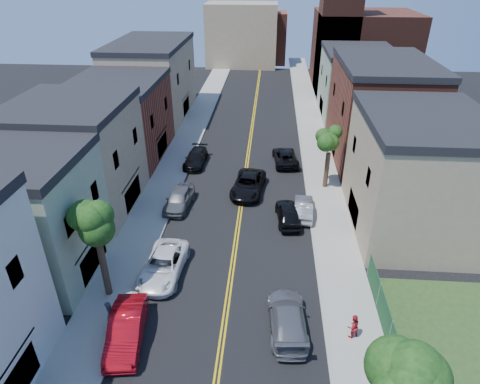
% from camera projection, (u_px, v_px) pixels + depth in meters
% --- Properties ---
extents(sidewalk_left, '(3.20, 100.00, 0.15)m').
position_uv_depth(sidewalk_left, '(184.00, 142.00, 50.03)').
color(sidewalk_left, gray).
rests_on(sidewalk_left, ground).
extents(sidewalk_right, '(3.20, 100.00, 0.15)m').
position_uv_depth(sidewalk_right, '(316.00, 146.00, 49.00)').
color(sidewalk_right, gray).
rests_on(sidewalk_right, ground).
extents(curb_left, '(0.30, 100.00, 0.15)m').
position_uv_depth(curb_left, '(199.00, 143.00, 49.92)').
color(curb_left, gray).
rests_on(curb_left, ground).
extents(curb_right, '(0.30, 100.00, 0.15)m').
position_uv_depth(curb_right, '(301.00, 146.00, 49.11)').
color(curb_right, gray).
rests_on(curb_right, ground).
extents(bldg_left_palegrn, '(9.00, 8.00, 8.50)m').
position_uv_depth(bldg_left_palegrn, '(21.00, 221.00, 27.55)').
color(bldg_left_palegrn, gray).
rests_on(bldg_left_palegrn, ground).
extents(bldg_left_tan_near, '(9.00, 10.00, 9.00)m').
position_uv_depth(bldg_left_tan_near, '(77.00, 160.00, 35.24)').
color(bldg_left_tan_near, '#998466').
rests_on(bldg_left_tan_near, ground).
extents(bldg_left_brick, '(9.00, 12.00, 8.00)m').
position_uv_depth(bldg_left_brick, '(120.00, 122.00, 45.03)').
color(bldg_left_brick, brown).
rests_on(bldg_left_brick, ground).
extents(bldg_left_tan_far, '(9.00, 16.00, 9.50)m').
position_uv_depth(bldg_left_tan_far, '(152.00, 82.00, 56.81)').
color(bldg_left_tan_far, '#998466').
rests_on(bldg_left_tan_far, ground).
extents(bldg_right_tan, '(9.00, 12.00, 9.00)m').
position_uv_depth(bldg_right_tan, '(416.00, 177.00, 32.53)').
color(bldg_right_tan, '#998466').
rests_on(bldg_right_tan, ground).
extents(bldg_right_brick, '(9.00, 14.00, 10.00)m').
position_uv_depth(bldg_right_brick, '(379.00, 113.00, 44.44)').
color(bldg_right_brick, brown).
rests_on(bldg_right_brick, ground).
extents(bldg_right_palegrn, '(9.00, 12.00, 8.50)m').
position_uv_depth(bldg_right_palegrn, '(356.00, 85.00, 56.96)').
color(bldg_right_palegrn, gray).
rests_on(bldg_right_palegrn, ground).
extents(church, '(16.20, 14.20, 22.60)m').
position_uv_depth(church, '(357.00, 43.00, 68.40)').
color(church, '#4C2319').
rests_on(church, ground).
extents(backdrop_left, '(14.00, 8.00, 12.00)m').
position_uv_depth(backdrop_left, '(242.00, 35.00, 83.31)').
color(backdrop_left, '#998466').
rests_on(backdrop_left, ground).
extents(backdrop_center, '(10.00, 8.00, 10.00)m').
position_uv_depth(backdrop_center, '(262.00, 37.00, 87.01)').
color(backdrop_center, brown).
rests_on(backdrop_center, ground).
extents(fence_right, '(0.04, 15.00, 1.90)m').
position_uv_depth(fence_right, '(397.00, 356.00, 21.92)').
color(fence_right, '#143F1E').
rests_on(fence_right, sidewalk_right).
extents(tree_left_mid, '(5.20, 5.20, 9.29)m').
position_uv_depth(tree_left_mid, '(93.00, 211.00, 24.27)').
color(tree_left_mid, '#352A1A').
rests_on(tree_left_mid, sidewalk_left).
extents(tree_right_corner, '(5.80, 5.80, 10.35)m').
position_uv_depth(tree_right_corner, '(424.00, 365.00, 14.20)').
color(tree_right_corner, '#352A1A').
rests_on(tree_right_corner, sidewalk_right).
extents(tree_right_far, '(4.40, 4.40, 8.03)m').
position_uv_depth(tree_right_far, '(331.00, 132.00, 37.53)').
color(tree_right_far, '#352A1A').
rests_on(tree_right_far, sidewalk_right).
extents(red_sedan, '(2.52, 5.42, 1.72)m').
position_uv_depth(red_sedan, '(126.00, 329.00, 23.83)').
color(red_sedan, '#B00B16').
rests_on(red_sedan, ground).
extents(white_pickup, '(2.95, 5.87, 1.59)m').
position_uv_depth(white_pickup, '(163.00, 265.00, 28.90)').
color(white_pickup, white).
rests_on(white_pickup, ground).
extents(grey_car_left, '(2.40, 5.06, 1.67)m').
position_uv_depth(grey_car_left, '(179.00, 199.00, 36.82)').
color(grey_car_left, '#595D61').
rests_on(grey_car_left, ground).
extents(black_car_left, '(2.26, 5.13, 1.47)m').
position_uv_depth(black_car_left, '(196.00, 158.00, 44.52)').
color(black_car_left, black).
rests_on(black_car_left, ground).
extents(grey_car_right, '(2.57, 5.59, 1.58)m').
position_uv_depth(grey_car_right, '(287.00, 318.00, 24.65)').
color(grey_car_right, slate).
rests_on(grey_car_right, ground).
extents(black_car_right, '(2.32, 4.80, 1.58)m').
position_uv_depth(black_car_right, '(288.00, 213.00, 34.80)').
color(black_car_right, black).
rests_on(black_car_right, ground).
extents(silver_car_right, '(1.84, 4.53, 1.46)m').
position_uv_depth(silver_car_right, '(303.00, 208.00, 35.67)').
color(silver_car_right, '#94969B').
rests_on(silver_car_right, ground).
extents(dark_car_right_far, '(3.01, 5.54, 1.47)m').
position_uv_depth(dark_car_right_far, '(285.00, 157.00, 44.86)').
color(dark_car_right_far, black).
rests_on(dark_car_right_far, ground).
extents(black_suv_lane, '(3.43, 6.21, 1.65)m').
position_uv_depth(black_suv_lane, '(248.00, 184.00, 39.18)').
color(black_suv_lane, black).
rests_on(black_suv_lane, ground).
extents(pedestrian_left, '(0.58, 0.76, 1.88)m').
position_uv_depth(pedestrian_left, '(110.00, 314.00, 24.53)').
color(pedestrian_left, '#27272F').
rests_on(pedestrian_left, sidewalk_left).
extents(pedestrian_right, '(0.95, 0.87, 1.59)m').
position_uv_depth(pedestrian_right, '(353.00, 326.00, 23.91)').
color(pedestrian_right, '#A41921').
rests_on(pedestrian_right, sidewalk_right).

